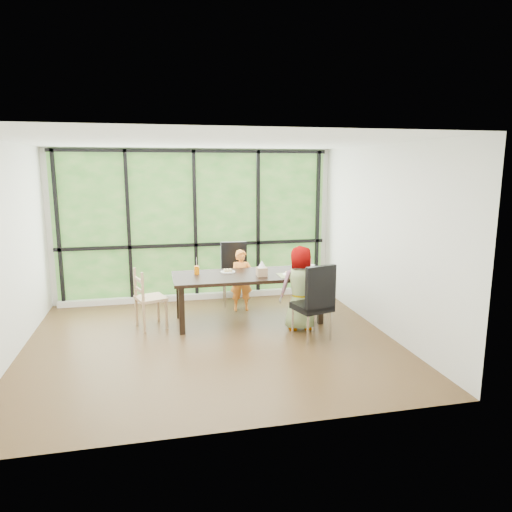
# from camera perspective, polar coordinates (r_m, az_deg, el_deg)

# --- Properties ---
(ground) EXTENTS (5.00, 5.00, 0.00)m
(ground) POSITION_cam_1_polar(r_m,az_deg,el_deg) (6.53, -5.48, -10.45)
(ground) COLOR black
(ground) RESTS_ON ground
(back_wall) EXTENTS (5.00, 0.00, 5.00)m
(back_wall) POSITION_cam_1_polar(r_m,az_deg,el_deg) (8.39, -7.54, 3.80)
(back_wall) COLOR silver
(back_wall) RESTS_ON ground
(foliage_backdrop) EXTENTS (4.80, 0.02, 2.65)m
(foliage_backdrop) POSITION_cam_1_polar(r_m,az_deg,el_deg) (8.37, -7.53, 3.78)
(foliage_backdrop) COLOR #244E1B
(foliage_backdrop) RESTS_ON back_wall
(window_mullions) EXTENTS (4.80, 0.06, 2.65)m
(window_mullions) POSITION_cam_1_polar(r_m,az_deg,el_deg) (8.33, -7.50, 3.75)
(window_mullions) COLOR black
(window_mullions) RESTS_ON back_wall
(window_sill) EXTENTS (4.80, 0.12, 0.10)m
(window_sill) POSITION_cam_1_polar(r_m,az_deg,el_deg) (8.55, -7.26, -4.96)
(window_sill) COLOR silver
(window_sill) RESTS_ON ground
(dining_table) EXTENTS (2.36, 1.10, 0.75)m
(dining_table) POSITION_cam_1_polar(r_m,az_deg,el_deg) (7.23, -0.95, -5.15)
(dining_table) COLOR black
(dining_table) RESTS_ON ground
(chair_window_leather) EXTENTS (0.50, 0.50, 1.08)m
(chair_window_leather) POSITION_cam_1_polar(r_m,az_deg,el_deg) (8.07, -2.61, -2.24)
(chair_window_leather) COLOR black
(chair_window_leather) RESTS_ON ground
(chair_interior_leather) EXTENTS (0.57, 0.57, 1.08)m
(chair_interior_leather) POSITION_cam_1_polar(r_m,az_deg,el_deg) (6.50, 6.92, -5.56)
(chair_interior_leather) COLOR black
(chair_interior_leather) RESTS_ON ground
(chair_end_beech) EXTENTS (0.51, 0.53, 0.90)m
(chair_end_beech) POSITION_cam_1_polar(r_m,az_deg,el_deg) (7.10, -12.87, -5.09)
(chair_end_beech) COLOR #A27D5E
(chair_end_beech) RESTS_ON ground
(child_toddler) EXTENTS (0.39, 0.27, 1.03)m
(child_toddler) POSITION_cam_1_polar(r_m,az_deg,el_deg) (7.74, -1.80, -3.01)
(child_toddler) COLOR orange
(child_toddler) RESTS_ON ground
(child_older) EXTENTS (0.64, 0.44, 1.25)m
(child_older) POSITION_cam_1_polar(r_m,az_deg,el_deg) (6.83, 5.57, -3.96)
(child_older) COLOR slate
(child_older) RESTS_ON ground
(placemat) EXTENTS (0.44, 0.32, 0.01)m
(placemat) POSITION_cam_1_polar(r_m,az_deg,el_deg) (7.08, 4.56, -2.37)
(placemat) COLOR tan
(placemat) RESTS_ON dining_table
(plate_far) EXTENTS (0.23, 0.23, 0.01)m
(plate_far) POSITION_cam_1_polar(r_m,az_deg,el_deg) (7.27, -3.50, -1.97)
(plate_far) COLOR white
(plate_far) RESTS_ON dining_table
(plate_near) EXTENTS (0.24, 0.24, 0.01)m
(plate_near) POSITION_cam_1_polar(r_m,az_deg,el_deg) (7.11, 4.24, -2.27)
(plate_near) COLOR white
(plate_near) RESTS_ON dining_table
(orange_cup) EXTENTS (0.08, 0.08, 0.13)m
(orange_cup) POSITION_cam_1_polar(r_m,az_deg,el_deg) (7.18, -7.33, -1.74)
(orange_cup) COLOR orange
(orange_cup) RESTS_ON dining_table
(green_cup) EXTENTS (0.08, 0.08, 0.13)m
(green_cup) POSITION_cam_1_polar(r_m,az_deg,el_deg) (7.10, 6.77, -1.84)
(green_cup) COLOR #5BC82F
(green_cup) RESTS_ON dining_table
(white_mug) EXTENTS (0.09, 0.09, 0.09)m
(white_mug) POSITION_cam_1_polar(r_m,az_deg,el_deg) (7.42, 6.89, -1.45)
(white_mug) COLOR white
(white_mug) RESTS_ON dining_table
(tissue_box) EXTENTS (0.15, 0.15, 0.13)m
(tissue_box) POSITION_cam_1_polar(r_m,az_deg,el_deg) (7.00, 0.72, -1.96)
(tissue_box) COLOR tan
(tissue_box) RESTS_ON dining_table
(crepe_rolls_far) EXTENTS (0.15, 0.12, 0.04)m
(crepe_rolls_far) POSITION_cam_1_polar(r_m,az_deg,el_deg) (7.26, -3.50, -1.77)
(crepe_rolls_far) COLOR tan
(crepe_rolls_far) RESTS_ON plate_far
(crepe_rolls_near) EXTENTS (0.15, 0.12, 0.04)m
(crepe_rolls_near) POSITION_cam_1_polar(r_m,az_deg,el_deg) (7.10, 4.25, -2.07)
(crepe_rolls_near) COLOR tan
(crepe_rolls_near) RESTS_ON plate_near
(straw_white) EXTENTS (0.01, 0.04, 0.20)m
(straw_white) POSITION_cam_1_polar(r_m,az_deg,el_deg) (7.16, -7.35, -0.93)
(straw_white) COLOR white
(straw_white) RESTS_ON orange_cup
(straw_pink) EXTENTS (0.01, 0.04, 0.20)m
(straw_pink) POSITION_cam_1_polar(r_m,az_deg,el_deg) (7.08, 6.79, -1.01)
(straw_pink) COLOR pink
(straw_pink) RESTS_ON green_cup
(tissue) EXTENTS (0.12, 0.12, 0.11)m
(tissue) POSITION_cam_1_polar(r_m,az_deg,el_deg) (6.98, 0.73, -1.00)
(tissue) COLOR white
(tissue) RESTS_ON tissue_box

